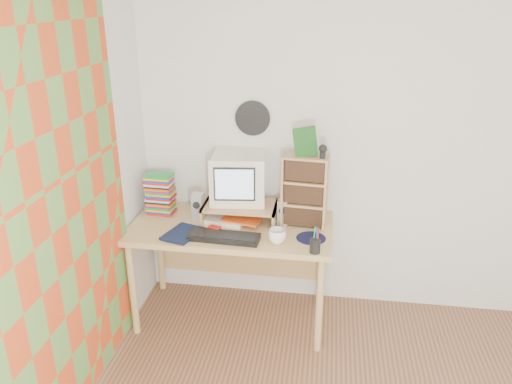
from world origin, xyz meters
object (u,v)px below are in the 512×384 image
(desk, at_px, (233,239))
(mug, at_px, (277,236))
(keyboard, at_px, (224,237))
(dvd_stack, at_px, (160,196))
(crt_monitor, at_px, (238,179))
(diary, at_px, (170,229))
(cd_rack, at_px, (305,191))

(desk, xyz_separation_m, mug, (0.35, -0.27, 0.18))
(keyboard, bearing_deg, desk, 92.17)
(dvd_stack, bearing_deg, keyboard, -29.90)
(crt_monitor, bearing_deg, mug, -55.10)
(crt_monitor, height_order, dvd_stack, crt_monitor)
(dvd_stack, height_order, diary, dvd_stack)
(cd_rack, bearing_deg, crt_monitor, 178.68)
(crt_monitor, relative_size, diary, 1.51)
(desk, distance_m, diary, 0.48)
(dvd_stack, relative_size, mug, 2.32)
(keyboard, distance_m, cd_rack, 0.63)
(desk, bearing_deg, diary, -149.02)
(keyboard, relative_size, cd_rack, 0.93)
(crt_monitor, xyz_separation_m, mug, (0.32, -0.36, -0.25))
(mug, bearing_deg, cd_rack, 63.14)
(keyboard, distance_m, dvd_stack, 0.66)
(keyboard, bearing_deg, mug, 3.76)
(diary, bearing_deg, crt_monitor, 54.45)
(mug, xyz_separation_m, diary, (-0.73, 0.04, -0.02))
(cd_rack, relative_size, diary, 2.09)
(keyboard, relative_size, mug, 4.04)
(mug, bearing_deg, crt_monitor, 131.80)
(dvd_stack, xyz_separation_m, cd_rack, (1.05, -0.04, 0.12))
(desk, distance_m, dvd_stack, 0.61)
(cd_rack, bearing_deg, keyboard, -143.19)
(dvd_stack, bearing_deg, crt_monitor, 4.12)
(dvd_stack, bearing_deg, desk, -4.88)
(desk, height_order, mug, mug)
(crt_monitor, distance_m, cd_rack, 0.48)
(mug, relative_size, diary, 0.48)
(cd_rack, bearing_deg, desk, -171.02)
(keyboard, bearing_deg, crt_monitor, 88.05)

